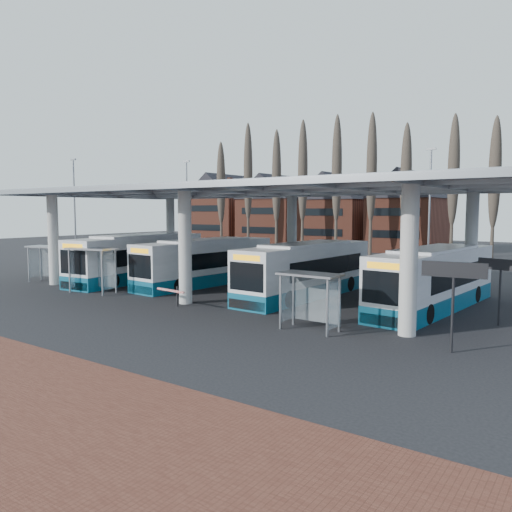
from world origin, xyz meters
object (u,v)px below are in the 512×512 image
Objects in this scene: bus_0 at (140,258)px; bus_2 at (307,271)px; bus_1 at (207,263)px; shelter_1 at (94,260)px; bus_3 at (435,280)px; shelter_2 at (311,289)px; shelter_0 at (48,256)px.

bus_2 is at bearing -2.28° from bus_0.
shelter_1 is (-3.35, -6.53, 0.55)m from bus_1.
bus_0 is 1.05× the size of bus_3.
bus_2 is (13.23, 0.91, -0.07)m from bus_0.
bus_2 reaches higher than shelter_2.
bus_1 reaches higher than shelter_0.
shelter_1 is (6.54, -1.10, 0.17)m from shelter_0.
bus_0 is 5.50m from bus_1.
bus_0 is at bearing 32.24° from shelter_0.
shelter_0 is at bearing -161.24° from bus_2.
shelter_1 reaches higher than shelter_0.
shelter_0 is 22.01m from shelter_2.
bus_0 is 13.26m from bus_2.
bus_3 reaches higher than shelter_2.
shelter_1 is 1.21× the size of shelter_2.
bus_0 is 1.06× the size of bus_2.
bus_1 is 0.98× the size of bus_3.
shelter_0 is 6.64m from shelter_1.
bus_3 is at bearing 1.34° from shelter_0.
bus_0 is 18.52m from shelter_2.
shelter_2 is at bearing -27.61° from bus_1.
shelter_0 is 1.12× the size of shelter_2.
shelter_1 is (-18.30, -6.79, 0.53)m from bus_3.
bus_3 is (20.35, 1.37, -0.07)m from bus_0.
bus_3 reaches higher than bus_1.
bus_3 reaches higher than shelter_0.
bus_2 reaches higher than shelter_1.
bus_1 is at bearing 5.40° from bus_0.
bus_0 is 4.09× the size of shelter_0.
bus_3 is at bearing 6.00° from bus_2.
shelter_0 is at bearing 176.42° from shelter_2.
bus_1 is 4.27× the size of shelter_2.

